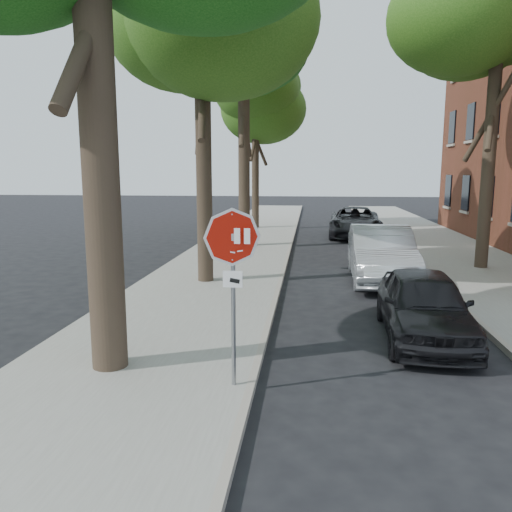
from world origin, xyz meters
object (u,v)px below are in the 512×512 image
(tree_mid_b, at_px, (243,52))
(tree_far, at_px, (255,97))
(car_a, at_px, (424,305))
(stop_sign, at_px, (233,263))
(car_d, at_px, (355,222))
(car_b, at_px, (381,254))
(tree_right, at_px, (496,41))
(tree_mid_a, at_px, (201,5))

(tree_mid_b, xyz_separation_m, tree_far, (-0.30, 6.99, -0.78))
(tree_far, relative_size, car_a, 2.37)
(stop_sign, height_order, car_d, stop_sign)
(car_a, height_order, car_d, car_d)
(stop_sign, distance_m, car_d, 18.63)
(tree_far, xyz_separation_m, car_a, (5.32, -18.32, -6.54))
(stop_sign, distance_m, car_a, 4.52)
(tree_mid_b, bearing_deg, car_b, -50.88)
(tree_right, height_order, car_a, tree_right)
(car_b, bearing_deg, car_a, -87.51)
(tree_right, bearing_deg, car_d, 112.50)
(tree_mid_a, bearing_deg, car_d, 64.90)
(stop_sign, relative_size, car_d, 0.49)
(tree_far, distance_m, car_a, 20.17)
(tree_mid_b, distance_m, car_a, 14.40)
(tree_far, relative_size, tree_right, 1.00)
(stop_sign, xyz_separation_m, tree_far, (-2.02, 21.14, 5.26))
(tree_right, bearing_deg, tree_far, 128.34)
(tree_mid_b, bearing_deg, tree_right, -25.52)
(car_d, bearing_deg, stop_sign, -96.55)
(tree_far, bearing_deg, stop_sign, -84.54)
(car_a, height_order, car_b, car_b)
(stop_sign, xyz_separation_m, tree_right, (6.68, 10.14, 5.26))
(tree_mid_b, relative_size, tree_far, 1.11)
(tree_right, bearing_deg, car_b, -149.83)
(tree_mid_b, bearing_deg, car_d, 39.53)
(car_b, bearing_deg, tree_far, 113.08)
(car_b, bearing_deg, stop_sign, -110.18)
(tree_mid_a, relative_size, car_b, 2.00)
(tree_mid_a, distance_m, tree_mid_b, 7.02)
(tree_mid_b, bearing_deg, tree_mid_a, -91.63)
(car_b, bearing_deg, tree_right, 31.46)
(tree_right, xyz_separation_m, car_b, (-3.49, -2.03, -6.40))
(car_b, xyz_separation_m, car_d, (0.11, 10.19, -0.07))
(stop_sign, bearing_deg, tree_mid_a, 105.07)
(tree_mid_b, xyz_separation_m, car_b, (4.91, -6.04, -7.19))
(car_a, bearing_deg, car_b, 93.81)
(tree_right, height_order, car_b, tree_right)
(tree_far, bearing_deg, tree_right, -51.66)
(car_b, bearing_deg, tree_mid_a, -168.02)
(tree_mid_a, xyz_separation_m, tree_right, (8.60, 2.99, -0.39))
(tree_mid_a, bearing_deg, tree_right, 19.19)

